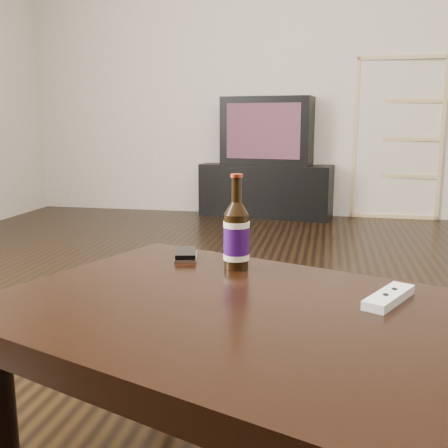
% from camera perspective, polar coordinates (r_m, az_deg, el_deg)
% --- Properties ---
extents(floor, '(5.00, 6.00, 0.01)m').
position_cam_1_polar(floor, '(1.61, 7.91, -17.90)').
color(floor, black).
rests_on(floor, ground).
extents(wall_back, '(5.00, 0.02, 2.70)m').
position_cam_1_polar(wall_back, '(4.46, 10.91, 18.28)').
color(wall_back, beige).
rests_on(wall_back, ground).
extents(tv_stand, '(1.13, 0.67, 0.43)m').
position_cam_1_polar(tv_stand, '(4.47, 4.90, 3.83)').
color(tv_stand, black).
rests_on(tv_stand, floor).
extents(tv, '(0.78, 0.55, 0.55)m').
position_cam_1_polar(tv, '(4.44, 5.00, 10.09)').
color(tv, black).
rests_on(tv, tv_stand).
extents(bookshelf, '(0.70, 0.34, 1.28)m').
position_cam_1_polar(bookshelf, '(4.61, 18.12, 9.18)').
color(bookshelf, tan).
rests_on(bookshelf, floor).
extents(coffee_table, '(1.30, 1.03, 0.43)m').
position_cam_1_polar(coffee_table, '(0.99, 6.67, -13.00)').
color(coffee_table, black).
rests_on(coffee_table, floor).
extents(beer_bottle, '(0.07, 0.07, 0.23)m').
position_cam_1_polar(beer_bottle, '(1.24, 1.36, -1.29)').
color(beer_bottle, black).
rests_on(beer_bottle, coffee_table).
extents(phone, '(0.08, 0.12, 0.02)m').
position_cam_1_polar(phone, '(1.36, -4.15, -3.31)').
color(phone, silver).
rests_on(phone, coffee_table).
extents(remote, '(0.11, 0.16, 0.02)m').
position_cam_1_polar(remote, '(1.08, 17.52, -7.59)').
color(remote, silver).
rests_on(remote, coffee_table).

